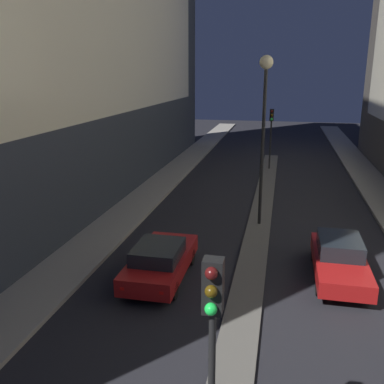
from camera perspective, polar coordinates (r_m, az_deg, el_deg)
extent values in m
cube|color=#56544F|center=(22.39, 9.02, -3.76)|extent=(1.15, 35.88, 0.11)
cube|color=black|center=(6.77, 2.83, -12.39)|extent=(0.32, 0.28, 0.90)
sphere|color=#4C0F0F|center=(6.47, 2.60, -10.79)|extent=(0.20, 0.20, 0.20)
sphere|color=#4C380A|center=(6.61, 2.57, -13.12)|extent=(0.20, 0.20, 0.20)
sphere|color=#1EEA4C|center=(6.76, 2.53, -15.34)|extent=(0.20, 0.20, 0.20)
cylinder|color=black|center=(33.87, 10.39, 6.17)|extent=(0.12, 0.12, 3.71)
cube|color=black|center=(33.57, 10.59, 10.05)|extent=(0.32, 0.28, 0.90)
sphere|color=#4C0F0F|center=(33.36, 10.60, 10.54)|extent=(0.20, 0.20, 0.20)
sphere|color=#4C380A|center=(33.39, 10.58, 10.03)|extent=(0.20, 0.20, 0.20)
sphere|color=#1EEA4C|center=(33.42, 10.55, 9.51)|extent=(0.20, 0.20, 0.20)
cylinder|color=black|center=(20.83, 9.38, 5.70)|extent=(0.16, 0.16, 7.58)
sphere|color=#F9EAB2|center=(20.52, 9.89, 16.70)|extent=(0.63, 0.63, 0.63)
cube|color=maroon|center=(16.12, -4.18, -9.36)|extent=(1.90, 4.47, 0.63)
cube|color=black|center=(15.59, -4.57, -7.96)|extent=(1.62, 2.01, 0.52)
cube|color=red|center=(14.41, -9.32, -12.61)|extent=(0.14, 0.04, 0.10)
cube|color=red|center=(14.02, -4.09, -13.29)|extent=(0.14, 0.04, 0.10)
cylinder|color=black|center=(17.68, -5.55, -8.15)|extent=(0.22, 0.64, 0.64)
cylinder|color=black|center=(17.28, -0.15, -8.66)|extent=(0.22, 0.64, 0.64)
cylinder|color=black|center=(15.33, -8.72, -12.22)|extent=(0.22, 0.64, 0.64)
cylinder|color=black|center=(14.86, -2.47, -12.98)|extent=(0.22, 0.64, 0.64)
cube|color=maroon|center=(16.97, 19.07, -8.98)|extent=(1.81, 4.61, 0.58)
cube|color=black|center=(17.06, 19.11, -6.73)|extent=(1.54, 2.07, 0.58)
cube|color=red|center=(19.00, 16.40, -5.96)|extent=(0.14, 0.04, 0.10)
cube|color=red|center=(19.16, 20.20, -6.13)|extent=(0.14, 0.04, 0.10)
cylinder|color=black|center=(18.30, 15.99, -7.87)|extent=(0.22, 0.64, 0.64)
cylinder|color=black|center=(18.50, 20.96, -8.06)|extent=(0.22, 0.64, 0.64)
cylinder|color=black|center=(15.72, 16.62, -11.98)|extent=(0.22, 0.64, 0.64)
cylinder|color=black|center=(15.96, 22.45, -12.14)|extent=(0.22, 0.64, 0.64)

